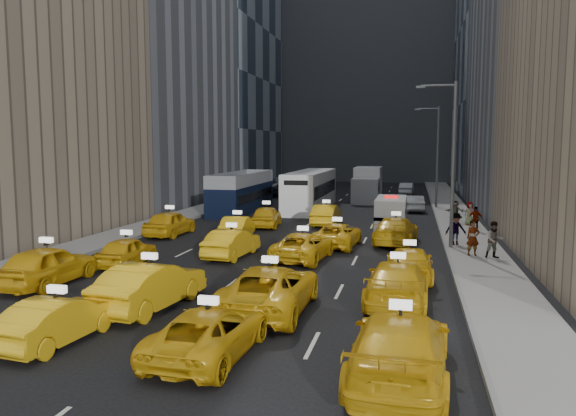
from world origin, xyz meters
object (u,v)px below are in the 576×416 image
(taxi_2, at_px, (209,332))
(city_bus, at_px, (311,190))
(pedestrian_0, at_px, (473,238))
(box_truck, at_px, (367,185))
(taxi_3, at_px, (400,347))
(nypd_van, at_px, (391,213))
(taxi_1, at_px, (58,320))
(double_decker, at_px, (242,192))

(taxi_2, bearing_deg, city_bus, -81.16)
(taxi_2, relative_size, pedestrian_0, 2.67)
(box_truck, distance_m, pedestrian_0, 28.32)
(taxi_3, distance_m, nypd_van, 25.44)
(taxi_3, xyz_separation_m, nypd_van, (-1.18, 25.41, 0.18))
(taxi_1, distance_m, taxi_3, 9.68)
(double_decker, bearing_deg, nypd_van, -32.35)
(taxi_3, height_order, nypd_van, nypd_van)
(taxi_1, relative_size, double_decker, 0.36)
(taxi_3, height_order, city_bus, city_bus)
(nypd_van, bearing_deg, city_bus, 131.63)
(taxi_2, xyz_separation_m, taxi_3, (5.06, -0.45, 0.16))
(box_truck, bearing_deg, double_decker, -125.49)
(taxi_1, distance_m, nypd_van, 26.31)
(taxi_1, height_order, pedestrian_0, pedestrian_0)
(taxi_3, xyz_separation_m, pedestrian_0, (3.24, 15.67, 0.22))
(nypd_van, xyz_separation_m, box_truck, (-2.99, 17.59, 0.68))
(nypd_van, relative_size, double_decker, 0.46)
(double_decker, bearing_deg, taxi_1, -86.82)
(nypd_van, height_order, double_decker, double_decker)
(taxi_3, relative_size, city_bus, 0.44)
(pedestrian_0, bearing_deg, nypd_van, 99.98)
(taxi_1, height_order, taxi_2, taxi_1)
(double_decker, bearing_deg, taxi_2, -78.85)
(taxi_2, height_order, box_truck, box_truck)
(box_truck, xyz_separation_m, pedestrian_0, (7.40, -27.33, -0.64))
(nypd_van, height_order, pedestrian_0, nypd_van)
(taxi_2, height_order, nypd_van, nypd_van)
(box_truck, bearing_deg, taxi_2, -84.70)
(taxi_2, height_order, double_decker, double_decker)
(nypd_van, relative_size, box_truck, 0.69)
(taxi_3, xyz_separation_m, double_decker, (-13.93, 32.15, 0.80))
(taxi_2, distance_m, taxi_3, 5.08)
(double_decker, distance_m, box_truck, 14.60)
(taxi_2, relative_size, city_bus, 0.37)
(double_decker, bearing_deg, pedestrian_0, -48.32)
(nypd_van, bearing_deg, taxi_2, -93.92)
(nypd_van, relative_size, pedestrian_0, 2.97)
(nypd_van, relative_size, city_bus, 0.41)
(taxi_3, xyz_separation_m, city_bus, (-8.56, 35.30, 0.83))
(taxi_1, relative_size, nypd_van, 0.77)
(pedestrian_0, bearing_deg, taxi_1, -144.81)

